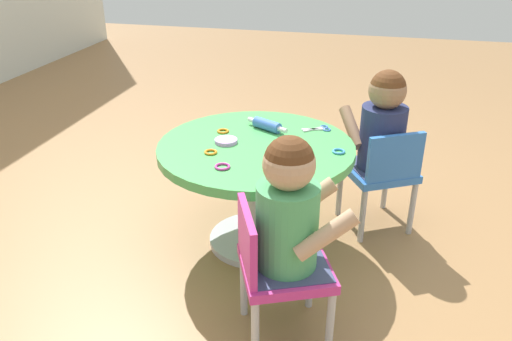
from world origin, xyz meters
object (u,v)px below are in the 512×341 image
(seated_child_left, at_px, (289,210))
(craft_scissors, at_px, (320,129))
(child_chair_left, at_px, (276,267))
(rolling_pin, at_px, (267,125))
(child_chair_right, at_px, (382,172))
(craft_table, at_px, (256,170))
(seated_child_right, at_px, (383,125))

(seated_child_left, xyz_separation_m, craft_scissors, (0.80, 0.00, -0.02))
(child_chair_left, relative_size, rolling_pin, 2.52)
(child_chair_right, bearing_deg, rolling_pin, 99.58)
(craft_table, distance_m, child_chair_right, 0.62)
(craft_table, relative_size, seated_child_left, 1.69)
(child_chair_right, bearing_deg, seated_child_right, 29.31)
(craft_table, height_order, child_chair_left, child_chair_left)
(craft_scissors, bearing_deg, child_chair_right, -85.40)
(seated_child_left, bearing_deg, seated_child_right, -18.11)
(seated_child_left, bearing_deg, child_chair_right, -20.03)
(rolling_pin, relative_size, craft_scissors, 1.50)
(rolling_pin, xyz_separation_m, craft_scissors, (0.07, -0.24, -0.02))
(rolling_pin, bearing_deg, child_chair_right, -80.42)
(child_chair_right, relative_size, craft_scissors, 3.77)
(seated_child_right, distance_m, craft_scissors, 0.29)
(child_chair_right, bearing_deg, craft_table, 116.05)
(craft_table, height_order, seated_child_right, seated_child_right)
(craft_scissors, bearing_deg, seated_child_right, -78.17)
(seated_child_left, distance_m, rolling_pin, 0.77)
(craft_table, xyz_separation_m, craft_scissors, (0.24, -0.25, 0.13))
(child_chair_left, bearing_deg, seated_child_left, -66.50)
(craft_table, relative_size, rolling_pin, 4.04)
(seated_child_left, height_order, child_chair_right, seated_child_left)
(craft_table, bearing_deg, rolling_pin, -3.09)
(craft_table, xyz_separation_m, rolling_pin, (0.18, -0.01, 0.15))
(child_chair_left, relative_size, seated_child_right, 1.05)
(seated_child_left, height_order, rolling_pin, seated_child_left)
(seated_child_left, bearing_deg, child_chair_left, 113.50)
(child_chair_left, relative_size, seated_child_left, 1.05)
(child_chair_left, bearing_deg, child_chair_right, -21.85)
(child_chair_left, height_order, craft_scissors, child_chair_left)
(seated_child_right, height_order, craft_scissors, seated_child_right)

